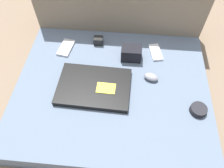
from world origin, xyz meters
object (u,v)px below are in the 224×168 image
object	(u,v)px
phone_black	(156,52)
camera_pouch	(131,53)
speaker_puck	(198,110)
charger_brick	(98,41)
computer_mouse	(151,77)
laptop	(94,87)
phone_silver	(66,48)

from	to	relation	value
phone_black	camera_pouch	bearing A→B (deg)	-172.39
speaker_puck	charger_brick	bearing A→B (deg)	142.07
computer_mouse	camera_pouch	distance (m)	0.17
camera_pouch	charger_brick	size ratio (longest dim) A/B	2.08
laptop	phone_black	size ratio (longest dim) A/B	2.77
speaker_puck	phone_black	bearing A→B (deg)	117.75
phone_black	phone_silver	bearing A→B (deg)	168.60
laptop	computer_mouse	distance (m)	0.29
laptop	charger_brick	xyz separation A→B (m)	(-0.02, 0.31, 0.01)
computer_mouse	charger_brick	world-z (taller)	charger_brick
computer_mouse	charger_brick	bearing A→B (deg)	159.35
camera_pouch	laptop	bearing A→B (deg)	-128.29
camera_pouch	charger_brick	bearing A→B (deg)	152.95
phone_silver	phone_black	xyz separation A→B (m)	(0.50, 0.01, 0.00)
laptop	phone_silver	size ratio (longest dim) A/B	2.60
computer_mouse	speaker_puck	xyz separation A→B (m)	(0.21, -0.16, -0.00)
speaker_puck	charger_brick	size ratio (longest dim) A/B	1.50
laptop	phone_black	bearing A→B (deg)	42.65
charger_brick	speaker_puck	bearing A→B (deg)	-37.93
laptop	camera_pouch	distance (m)	0.28
laptop	camera_pouch	world-z (taller)	camera_pouch
phone_silver	charger_brick	bearing A→B (deg)	26.54
speaker_puck	phone_black	size ratio (longest dim) A/B	0.60
laptop	speaker_puck	size ratio (longest dim) A/B	4.63
speaker_puck	charger_brick	xyz separation A→B (m)	(-0.51, 0.39, 0.01)
computer_mouse	phone_black	world-z (taller)	computer_mouse
phone_black	camera_pouch	size ratio (longest dim) A/B	1.21
laptop	charger_brick	distance (m)	0.31
laptop	computer_mouse	world-z (taller)	computer_mouse
laptop	camera_pouch	bearing A→B (deg)	53.38
computer_mouse	camera_pouch	bearing A→B (deg)	145.77
camera_pouch	charger_brick	distance (m)	0.21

